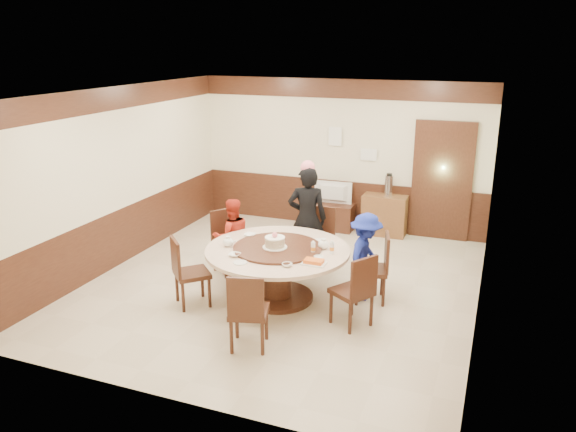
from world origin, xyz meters
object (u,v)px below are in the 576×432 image
at_px(person_blue, 365,256).
at_px(side_cabinet, 384,215).
at_px(banquet_table, 278,263).
at_px(television, 332,193).
at_px(thermos, 389,186).
at_px(person_standing, 307,219).
at_px(person_red, 232,237).
at_px(tv_stand, 332,216).
at_px(birthday_cake, 275,242).
at_px(shrimp_platter, 314,262).

distance_m(person_blue, side_cabinet, 2.79).
bearing_deg(side_cabinet, banquet_table, -104.13).
height_order(television, thermos, thermos).
bearing_deg(banquet_table, person_standing, 89.35).
distance_m(person_red, tv_stand, 2.77).
bearing_deg(person_blue, person_red, 90.42).
bearing_deg(thermos, side_cabinet, 180.00).
distance_m(person_standing, person_blue, 1.33).
bearing_deg(person_blue, birthday_cake, 118.21).
xyz_separation_m(person_red, thermos, (1.86, 2.65, 0.34)).
xyz_separation_m(person_standing, birthday_cake, (-0.04, -1.24, 0.03)).
distance_m(television, side_cabinet, 1.06).
bearing_deg(person_standing, birthday_cake, 71.37).
height_order(banquet_table, birthday_cake, birthday_cake).
height_order(person_blue, thermos, person_blue).
height_order(banquet_table, shrimp_platter, shrimp_platter).
bearing_deg(tv_stand, banquet_table, -86.62).
distance_m(shrimp_platter, side_cabinet, 3.63).
relative_size(person_blue, tv_stand, 1.45).
bearing_deg(shrimp_platter, thermos, 86.33).
relative_size(tv_stand, television, 1.17).
relative_size(banquet_table, tv_stand, 2.33).
distance_m(person_blue, tv_stand, 3.05).
xyz_separation_m(tv_stand, thermos, (1.06, 0.03, 0.69)).
distance_m(television, thermos, 1.08).
relative_size(person_red, thermos, 3.15).
bearing_deg(birthday_cake, shrimp_platter, -25.06).
xyz_separation_m(shrimp_platter, tv_stand, (-0.83, 3.57, -0.53)).
distance_m(birthday_cake, side_cabinet, 3.43).
xyz_separation_m(shrimp_platter, side_cabinet, (0.18, 3.60, -0.40)).
height_order(banquet_table, side_cabinet, banquet_table).
bearing_deg(birthday_cake, tv_stand, 92.96).
relative_size(shrimp_platter, television, 0.41).
height_order(person_blue, shrimp_platter, person_blue).
xyz_separation_m(birthday_cake, television, (-0.17, 3.26, -0.15)).
xyz_separation_m(birthday_cake, shrimp_platter, (0.66, -0.31, -0.08)).
distance_m(person_red, side_cabinet, 3.22).
distance_m(banquet_table, side_cabinet, 3.35).
relative_size(television, side_cabinet, 0.91).
relative_size(shrimp_platter, thermos, 0.79).
xyz_separation_m(person_standing, person_blue, (1.10, -0.71, -0.21)).
bearing_deg(television, side_cabinet, 179.75).
xyz_separation_m(person_red, side_cabinet, (1.81, 2.65, -0.22)).
relative_size(person_red, shrimp_platter, 3.99).
relative_size(banquet_table, television, 2.73).
height_order(person_red, person_blue, person_blue).
relative_size(person_standing, person_red, 1.38).
relative_size(person_standing, tv_stand, 1.95).
relative_size(banquet_table, shrimp_platter, 6.60).
bearing_deg(person_standing, side_cabinet, -128.37).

